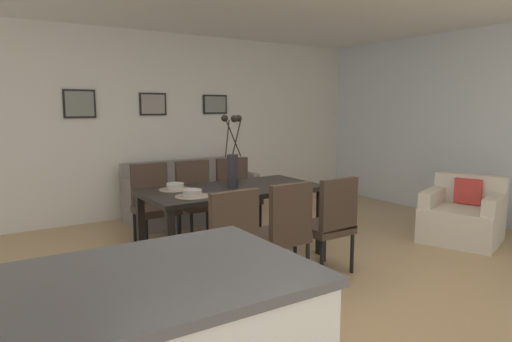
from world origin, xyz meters
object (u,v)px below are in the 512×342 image
at_px(dining_chair_near_right, 154,201).
at_px(sofa, 190,199).
at_px(framed_picture_right, 215,104).
at_px(dining_chair_mid_left, 330,220).
at_px(dining_chair_far_left, 283,228).
at_px(bowl_near_right, 175,186).
at_px(dining_table, 233,195).
at_px(framed_picture_left, 80,104).
at_px(dining_chair_mid_right, 236,191).
at_px(armchair, 463,216).
at_px(framed_picture_center, 153,104).
at_px(dining_chair_far_right, 197,196).
at_px(bowl_near_left, 193,192).
at_px(centerpiece_vase, 233,160).
at_px(dining_chair_near_left, 227,239).

distance_m(dining_chair_near_right, sofa, 1.26).
bearing_deg(framed_picture_right, dining_chair_mid_left, -98.17).
distance_m(dining_chair_far_left, bowl_near_right, 1.22).
height_order(dining_table, framed_picture_left, framed_picture_left).
relative_size(dining_chair_mid_right, armchair, 0.90).
bearing_deg(framed_picture_center, dining_chair_far_left, -89.81).
bearing_deg(framed_picture_right, framed_picture_left, -180.00).
height_order(dining_chair_far_left, sofa, dining_chair_far_left).
bearing_deg(dining_table, dining_chair_far_right, 90.36).
distance_m(dining_chair_far_right, sofa, 1.00).
bearing_deg(bowl_near_left, dining_chair_mid_left, -31.59).
xyz_separation_m(bowl_near_left, sofa, (0.86, 1.97, -0.50)).
bearing_deg(bowl_near_right, framed_picture_center, 75.24).
relative_size(framed_picture_left, framed_picture_center, 1.03).
bearing_deg(centerpiece_vase, bowl_near_right, 159.54).
distance_m(dining_chair_far_right, framed_picture_left, 2.02).
bearing_deg(dining_chair_mid_left, dining_table, 121.80).
bearing_deg(dining_chair_far_left, dining_table, 90.70).
bearing_deg(bowl_near_right, bowl_near_left, -90.00).
relative_size(centerpiece_vase, framed_picture_left, 1.83).
distance_m(dining_chair_near_left, dining_chair_mid_right, 2.04).
height_order(dining_chair_mid_left, bowl_near_left, dining_chair_mid_left).
bearing_deg(framed_picture_right, dining_chair_far_left, -107.42).
bearing_deg(dining_chair_mid_right, framed_picture_center, 110.71).
distance_m(dining_chair_far_left, sofa, 2.65).
height_order(dining_table, framed_picture_center, framed_picture_center).
bearing_deg(armchair, dining_chair_mid_right, 139.16).
bearing_deg(dining_chair_near_left, centerpiece_vase, 57.61).
relative_size(centerpiece_vase, bowl_near_left, 4.32).
bearing_deg(armchair, dining_chair_near_right, 150.01).
xyz_separation_m(dining_chair_far_right, bowl_near_right, (-0.53, -0.65, 0.27)).
height_order(dining_chair_far_left, bowl_near_left, dining_chair_far_left).
height_order(dining_chair_near_right, dining_chair_mid_left, same).
xyz_separation_m(armchair, framed_picture_right, (-1.58, 3.17, 1.31)).
xyz_separation_m(dining_table, dining_chair_near_left, (-0.56, -0.88, -0.15)).
bearing_deg(bowl_near_left, centerpiece_vase, 20.71).
distance_m(dining_chair_mid_left, framed_picture_left, 3.63).
height_order(dining_chair_near_right, dining_chair_far_left, same).
distance_m(dining_chair_mid_right, centerpiece_vase, 1.12).
distance_m(dining_table, framed_picture_left, 2.63).
bearing_deg(framed_picture_left, dining_chair_mid_left, -64.00).
height_order(dining_chair_mid_right, framed_picture_center, framed_picture_center).
bearing_deg(dining_chair_far_right, framed_picture_right, 54.74).
bearing_deg(framed_picture_center, dining_chair_mid_left, -80.24).
relative_size(dining_table, dining_chair_mid_right, 1.96).
bearing_deg(centerpiece_vase, bowl_near_left, -159.29).
distance_m(dining_chair_far_left, framed_picture_center, 3.29).
bearing_deg(dining_chair_mid_right, bowl_near_right, -149.01).
height_order(dining_chair_near_right, framed_picture_right, framed_picture_right).
distance_m(dining_chair_near_right, armchair, 3.58).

